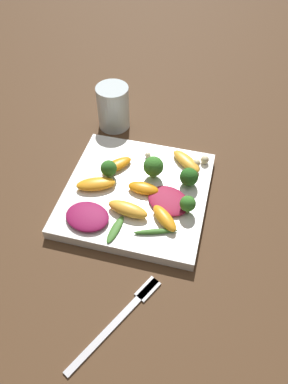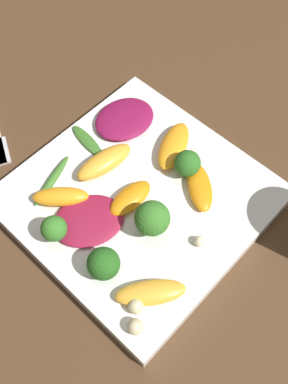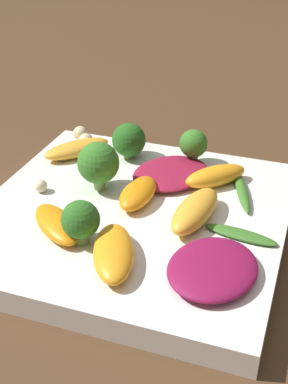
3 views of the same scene
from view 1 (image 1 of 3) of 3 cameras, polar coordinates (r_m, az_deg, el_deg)
ground_plane at (r=0.74m, az=-1.17°, el=-0.77°), size 2.40×2.40×0.00m
plate at (r=0.73m, az=-1.18°, el=-0.22°), size 0.27×0.27×0.02m
drinking_glass at (r=0.87m, az=-4.70°, el=12.76°), size 0.07×0.07×0.10m
fork at (r=0.61m, az=-2.94°, el=-17.88°), size 0.18×0.10×0.01m
radicchio_leaf_0 at (r=0.70m, az=3.74°, el=-1.32°), size 0.10×0.10×0.01m
radicchio_leaf_1 at (r=0.68m, az=-8.63°, el=-3.72°), size 0.08×0.09×0.01m
orange_segment_0 at (r=0.77m, az=6.45°, el=4.71°), size 0.07×0.08×0.02m
orange_segment_1 at (r=0.71m, az=-0.07°, el=0.71°), size 0.03×0.06×0.02m
orange_segment_2 at (r=0.68m, az=-2.86°, el=-2.56°), size 0.04×0.08×0.02m
orange_segment_3 at (r=0.67m, az=3.14°, el=-4.00°), size 0.06×0.06×0.02m
orange_segment_4 at (r=0.76m, az=-4.17°, el=4.14°), size 0.07×0.06×0.01m
orange_segment_5 at (r=0.72m, az=-7.34°, el=1.21°), size 0.06×0.08×0.02m
broccoli_floret_0 at (r=0.72m, az=6.87°, el=2.28°), size 0.04×0.04×0.04m
broccoli_floret_1 at (r=0.72m, az=1.45°, el=3.90°), size 0.04×0.04×0.05m
broccoli_floret_2 at (r=0.67m, az=6.68°, el=-1.82°), size 0.03×0.03×0.04m
broccoli_floret_3 at (r=0.73m, az=-5.40°, el=3.57°), size 0.03×0.03×0.04m
arugula_sprig_0 at (r=0.66m, az=1.78°, el=-6.03°), size 0.03×0.08×0.01m
arugula_sprig_1 at (r=0.66m, az=-4.39°, el=-5.68°), size 0.06×0.02×0.01m
macadamia_nut_0 at (r=0.78m, az=9.25°, el=4.88°), size 0.02×0.02×0.02m
macadamia_nut_1 at (r=0.78m, az=0.92°, el=5.59°), size 0.01×0.01×0.01m
macadamia_nut_2 at (r=0.77m, az=7.97°, el=4.38°), size 0.02×0.02×0.02m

